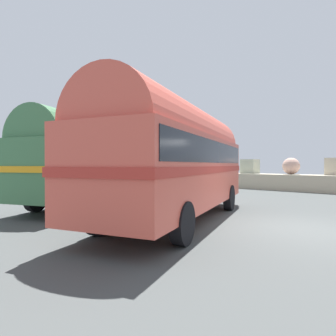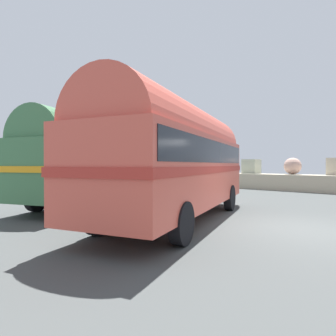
{
  "view_description": "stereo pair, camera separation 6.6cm",
  "coord_description": "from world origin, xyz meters",
  "views": [
    {
      "loc": [
        2.43,
        -8.22,
        1.78
      ],
      "look_at": [
        -3.58,
        -1.47,
        1.67
      ],
      "focal_mm": 30.62,
      "sensor_mm": 36.0,
      "label": 1
    },
    {
      "loc": [
        2.48,
        -8.18,
        1.78
      ],
      "look_at": [
        -3.58,
        -1.47,
        1.67
      ],
      "focal_mm": 30.62,
      "sensor_mm": 36.0,
      "label": 2
    }
  ],
  "objects": [
    {
      "name": "ground",
      "position": [
        0.0,
        0.0,
        0.01
      ],
      "size": [
        32.0,
        26.0,
        0.02
      ],
      "color": "#424645"
    },
    {
      "name": "vintage_coach",
      "position": [
        -3.33,
        -1.26,
        2.05
      ],
      "size": [
        5.03,
        8.9,
        3.7
      ],
      "rotation": [
        0.0,
        0.0,
        0.33
      ],
      "color": "black",
      "rests_on": "ground"
    },
    {
      "name": "second_coach",
      "position": [
        -8.34,
        -0.74,
        2.05
      ],
      "size": [
        5.63,
        8.82,
        3.7
      ],
      "rotation": [
        0.0,
        0.0,
        0.41
      ],
      "color": "black",
      "rests_on": "ground"
    }
  ]
}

